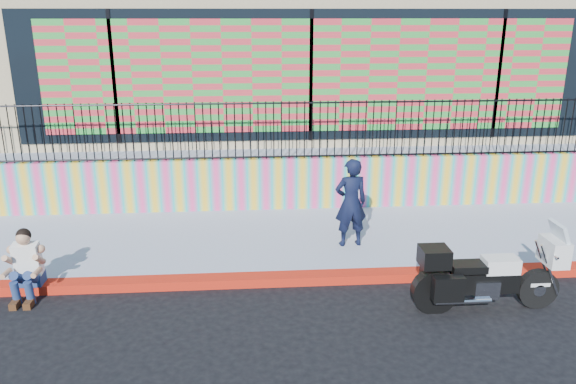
{
  "coord_description": "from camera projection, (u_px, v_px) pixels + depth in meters",
  "views": [
    {
      "loc": [
        -1.41,
        -8.17,
        4.17
      ],
      "look_at": [
        -0.72,
        1.2,
        1.16
      ],
      "focal_mm": 35.0,
      "sensor_mm": 36.0,
      "label": 1
    }
  ],
  "objects": [
    {
      "name": "ground",
      "position": [
        337.0,
        281.0,
        9.12
      ],
      "size": [
        90.0,
        90.0,
        0.0
      ],
      "primitive_type": "plane",
      "color": "black",
      "rests_on": "ground"
    },
    {
      "name": "red_curb",
      "position": [
        337.0,
        277.0,
        9.1
      ],
      "size": [
        16.0,
        0.3,
        0.15
      ],
      "primitive_type": "cube",
      "color": "#B4180C",
      "rests_on": "ground"
    },
    {
      "name": "sidewalk",
      "position": [
        324.0,
        238.0,
        10.67
      ],
      "size": [
        16.0,
        3.0,
        0.15
      ],
      "primitive_type": "cube",
      "color": "#969EB4",
      "rests_on": "ground"
    },
    {
      "name": "mural_wall",
      "position": [
        314.0,
        183.0,
        12.0
      ],
      "size": [
        16.0,
        0.2,
        1.1
      ],
      "primitive_type": "cube",
      "color": "#FB428C",
      "rests_on": "sidewalk"
    },
    {
      "name": "metal_fence",
      "position": [
        315.0,
        130.0,
        11.65
      ],
      "size": [
        15.8,
        0.04,
        1.2
      ],
      "primitive_type": null,
      "color": "black",
      "rests_on": "mural_wall"
    },
    {
      "name": "elevated_platform",
      "position": [
        294.0,
        136.0,
        16.87
      ],
      "size": [
        16.0,
        10.0,
        1.25
      ],
      "primitive_type": "cube",
      "color": "#969EB4",
      "rests_on": "ground"
    },
    {
      "name": "storefront_building",
      "position": [
        295.0,
        47.0,
        15.86
      ],
      "size": [
        14.0,
        8.06,
        4.0
      ],
      "color": "tan",
      "rests_on": "elevated_platform"
    },
    {
      "name": "police_motorcycle",
      "position": [
        485.0,
        274.0,
        8.1
      ],
      "size": [
        2.15,
        0.71,
        1.34
      ],
      "color": "black",
      "rests_on": "ground"
    },
    {
      "name": "police_officer",
      "position": [
        351.0,
        203.0,
        9.95
      ],
      "size": [
        0.63,
        0.46,
        1.61
      ],
      "primitive_type": "imported",
      "rotation": [
        0.0,
        0.0,
        3.27
      ],
      "color": "black",
      "rests_on": "sidewalk"
    },
    {
      "name": "seated_man",
      "position": [
        25.0,
        272.0,
        8.44
      ],
      "size": [
        0.54,
        0.71,
        1.06
      ],
      "color": "navy",
      "rests_on": "ground"
    }
  ]
}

